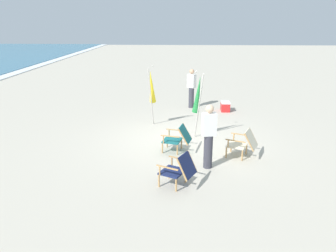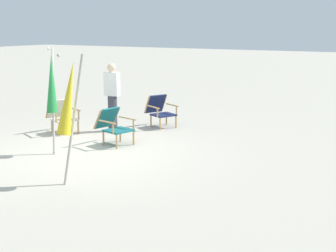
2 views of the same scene
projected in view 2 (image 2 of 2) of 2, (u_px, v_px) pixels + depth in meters
name	position (u px, v px, depth m)	size (l,w,h in m)	color
ground_plane	(83.00, 153.00, 9.37)	(80.00, 80.00, 0.00)	#B7AF9E
beach_chair_far_center	(160.00, 110.00, 11.74)	(0.84, 0.92, 0.79)	#19234C
beach_chair_mid_center	(62.00, 114.00, 11.13)	(0.83, 0.93, 0.78)	beige
beach_chair_front_right	(113.00, 125.00, 10.00)	(0.74, 0.88, 0.78)	#196066
umbrella_furled_green	(52.00, 84.00, 9.10)	(0.47, 0.41, 2.10)	#B7B2A8
umbrella_furled_yellow	(69.00, 99.00, 7.31)	(0.56, 0.33, 2.09)	#B7B2A8
person_by_waterline	(112.00, 97.00, 11.14)	(0.27, 0.37, 1.63)	#383842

